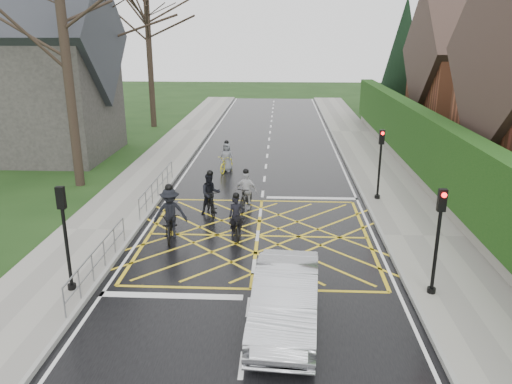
# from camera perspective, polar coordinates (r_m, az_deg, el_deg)

# --- Properties ---
(ground) EXTENTS (120.00, 120.00, 0.00)m
(ground) POSITION_cam_1_polar(r_m,az_deg,el_deg) (18.41, 0.18, -5.06)
(ground) COLOR black
(ground) RESTS_ON ground
(road) EXTENTS (9.00, 80.00, 0.01)m
(road) POSITION_cam_1_polar(r_m,az_deg,el_deg) (18.41, 0.18, -5.04)
(road) COLOR black
(road) RESTS_ON ground
(sidewalk_right) EXTENTS (3.00, 80.00, 0.15)m
(sidewalk_right) POSITION_cam_1_polar(r_m,az_deg,el_deg) (19.09, 18.55, -4.94)
(sidewalk_right) COLOR gray
(sidewalk_right) RESTS_ON ground
(sidewalk_left) EXTENTS (3.00, 80.00, 0.15)m
(sidewalk_left) POSITION_cam_1_polar(r_m,az_deg,el_deg) (19.58, -17.70, -4.27)
(sidewalk_left) COLOR gray
(sidewalk_left) RESTS_ON ground
(stone_wall) EXTENTS (0.50, 38.00, 0.70)m
(stone_wall) POSITION_cam_1_polar(r_m,az_deg,el_deg) (24.93, 18.96, 0.97)
(stone_wall) COLOR slate
(stone_wall) RESTS_ON ground
(hedge) EXTENTS (0.90, 38.00, 2.80)m
(hedge) POSITION_cam_1_polar(r_m,az_deg,el_deg) (24.51, 19.37, 4.89)
(hedge) COLOR #13370F
(hedge) RESTS_ON stone_wall
(house_far) EXTENTS (9.80, 8.80, 10.30)m
(house_far) POSITION_cam_1_polar(r_m,az_deg,el_deg) (37.74, 25.15, 11.91)
(house_far) COLOR brown
(house_far) RESTS_ON ground
(conifer) EXTENTS (4.60, 4.60, 10.00)m
(conifer) POSITION_cam_1_polar(r_m,az_deg,el_deg) (44.14, 16.42, 14.29)
(conifer) COLOR black
(conifer) RESTS_ON ground
(church) EXTENTS (8.80, 7.80, 11.00)m
(church) POSITION_cam_1_polar(r_m,az_deg,el_deg) (32.38, -24.00, 12.37)
(church) COLOR #2D2B28
(church) RESTS_ON ground
(tree_near) EXTENTS (9.24, 9.24, 11.44)m
(tree_near) POSITION_cam_1_polar(r_m,az_deg,el_deg) (24.96, -21.37, 18.39)
(tree_near) COLOR black
(tree_near) RESTS_ON ground
(tree_mid) EXTENTS (10.08, 10.08, 12.48)m
(tree_mid) POSITION_cam_1_polar(r_m,az_deg,el_deg) (32.81, -17.38, 19.62)
(tree_mid) COLOR black
(tree_mid) RESTS_ON ground
(tree_far) EXTENTS (8.40, 8.40, 10.40)m
(tree_far) POSITION_cam_1_polar(r_m,az_deg,el_deg) (40.24, -12.23, 17.46)
(tree_far) COLOR black
(tree_far) RESTS_ON ground
(railing_south) EXTENTS (0.05, 5.04, 1.03)m
(railing_south) POSITION_cam_1_polar(r_m,az_deg,el_deg) (15.84, -17.62, -6.80)
(railing_south) COLOR slate
(railing_south) RESTS_ON ground
(railing_north) EXTENTS (0.05, 6.04, 1.03)m
(railing_north) POSITION_cam_1_polar(r_m,az_deg,el_deg) (22.56, -11.22, 1.06)
(railing_north) COLOR slate
(railing_north) RESTS_ON ground
(traffic_light_ne) EXTENTS (0.24, 0.31, 3.21)m
(traffic_light_ne) POSITION_cam_1_polar(r_m,az_deg,el_deg) (22.27, 13.95, 2.99)
(traffic_light_ne) COLOR black
(traffic_light_ne) RESTS_ON ground
(traffic_light_se) EXTENTS (0.24, 0.31, 3.21)m
(traffic_light_se) POSITION_cam_1_polar(r_m,az_deg,el_deg) (14.53, 19.98, -5.53)
(traffic_light_se) COLOR black
(traffic_light_se) RESTS_ON ground
(traffic_light_sw) EXTENTS (0.24, 0.31, 3.21)m
(traffic_light_sw) POSITION_cam_1_polar(r_m,az_deg,el_deg) (14.83, -20.87, -5.16)
(traffic_light_sw) COLOR black
(traffic_light_sw) RESTS_ON ground
(cyclist_rear) EXTENTS (0.92, 1.80, 1.68)m
(cyclist_rear) POSITION_cam_1_polar(r_m,az_deg,el_deg) (18.20, -2.27, -3.51)
(cyclist_rear) COLOR black
(cyclist_rear) RESTS_ON ground
(cyclist_back) EXTENTS (1.07, 1.93, 1.86)m
(cyclist_back) POSITION_cam_1_polar(r_m,az_deg,el_deg) (20.47, -5.23, -0.64)
(cyclist_back) COLOR black
(cyclist_back) RESTS_ON ground
(cyclist_mid) EXTENTS (1.31, 2.19, 2.04)m
(cyclist_mid) POSITION_cam_1_polar(r_m,az_deg,el_deg) (18.26, -9.78, -3.01)
(cyclist_mid) COLOR black
(cyclist_mid) RESTS_ON ground
(cyclist_front) EXTENTS (1.00, 1.81, 1.75)m
(cyclist_front) POSITION_cam_1_polar(r_m,az_deg,el_deg) (21.00, -1.16, -0.26)
(cyclist_front) COLOR black
(cyclist_front) RESTS_ON ground
(cyclist_lead) EXTENTS (1.03, 1.84, 1.70)m
(cyclist_lead) POSITION_cam_1_polar(r_m,az_deg,el_deg) (26.79, -3.37, 3.58)
(cyclist_lead) COLOR gold
(cyclist_lead) RESTS_ON ground
(car) EXTENTS (1.89, 4.66, 1.50)m
(car) POSITION_cam_1_polar(r_m,az_deg,el_deg) (12.87, 3.40, -12.04)
(car) COLOR #BABCC2
(car) RESTS_ON ground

